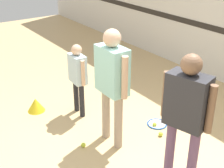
# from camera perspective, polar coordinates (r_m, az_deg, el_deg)

# --- Properties ---
(ground_plane) EXTENTS (16.00, 16.00, 0.00)m
(ground_plane) POSITION_cam_1_polar(r_m,az_deg,el_deg) (4.31, -0.51, -12.79)
(ground_plane) COLOR tan
(person_instructor) EXTENTS (0.63, 0.26, 1.65)m
(person_instructor) POSITION_cam_1_polar(r_m,az_deg,el_deg) (4.05, 0.00, 1.44)
(person_instructor) COLOR tan
(person_instructor) RESTS_ON ground_plane
(person_student_left) EXTENTS (0.45, 0.21, 1.19)m
(person_student_left) POSITION_cam_1_polar(r_m,az_deg,el_deg) (4.91, -6.30, 2.13)
(person_student_left) COLOR #232328
(person_student_left) RESTS_ON ground_plane
(person_student_right) EXTENTS (0.59, 0.36, 1.61)m
(person_student_right) POSITION_cam_1_polar(r_m,az_deg,el_deg) (3.46, 13.45, -4.22)
(person_student_right) COLOR #6B4C70
(person_student_right) RESTS_ON ground_plane
(racket_spare_on_floor) EXTENTS (0.48, 0.48, 0.03)m
(racket_spare_on_floor) POSITION_cam_1_polar(r_m,az_deg,el_deg) (4.97, 8.41, -7.24)
(racket_spare_on_floor) COLOR blue
(racket_spare_on_floor) RESTS_ON ground_plane
(tennis_ball_near_instructor) EXTENTS (0.07, 0.07, 0.07)m
(tennis_ball_near_instructor) POSITION_cam_1_polar(r_m,az_deg,el_deg) (4.44, -5.26, -11.05)
(tennis_ball_near_instructor) COLOR #CCE038
(tennis_ball_near_instructor) RESTS_ON ground_plane
(tennis_ball_by_spare_racket) EXTENTS (0.07, 0.07, 0.07)m
(tennis_ball_by_spare_racket) POSITION_cam_1_polar(r_m,az_deg,el_deg) (4.91, 7.80, -7.33)
(tennis_ball_by_spare_racket) COLOR #CCE038
(tennis_ball_by_spare_racket) RESTS_ON ground_plane
(tennis_ball_stray_left) EXTENTS (0.07, 0.07, 0.07)m
(tennis_ball_stray_left) POSITION_cam_1_polar(r_m,az_deg,el_deg) (4.70, 8.89, -9.04)
(tennis_ball_stray_left) COLOR #CCE038
(tennis_ball_stray_left) RESTS_ON ground_plane
(training_cone) EXTENTS (0.29, 0.29, 0.23)m
(training_cone) POSITION_cam_1_polar(r_m,az_deg,el_deg) (5.38, -13.76, -3.71)
(training_cone) COLOR yellow
(training_cone) RESTS_ON ground_plane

